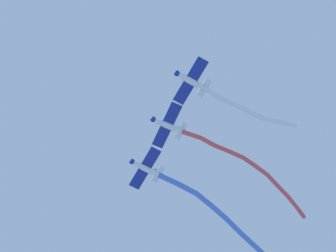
# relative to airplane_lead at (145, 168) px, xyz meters

# --- Properties ---
(airplane_lead) EXTENTS (7.31, 5.52, 1.80)m
(airplane_lead) POSITION_rel_airplane_lead_xyz_m (0.00, 0.00, 0.00)
(airplane_lead) COLOR silver
(smoke_trail_lead) EXTENTS (10.72, 23.90, 2.49)m
(smoke_trail_lead) POSITION_rel_airplane_lead_xyz_m (-4.64, 14.38, 0.58)
(smoke_trail_lead) COLOR #4C75DB
(airplane_left_wing) EXTENTS (7.24, 5.42, 1.80)m
(airplane_left_wing) POSITION_rel_airplane_lead_xyz_m (7.39, 0.87, 0.30)
(airplane_left_wing) COLOR silver
(smoke_trail_left_wing) EXTENTS (9.79, 24.92, 4.98)m
(smoke_trail_left_wing) POSITION_rel_airplane_lead_xyz_m (3.87, 15.98, 2.53)
(smoke_trail_left_wing) COLOR #DB4C4C
(airplane_right_wing) EXTENTS (7.31, 5.53, 1.80)m
(airplane_right_wing) POSITION_rel_airplane_lead_xyz_m (14.81, 1.73, 0.00)
(airplane_right_wing) COLOR silver
(smoke_trail_right_wing) EXTENTS (2.71, 15.44, 3.52)m
(smoke_trail_right_wing) POSITION_rel_airplane_lead_xyz_m (13.18, 11.61, 1.10)
(smoke_trail_right_wing) COLOR white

